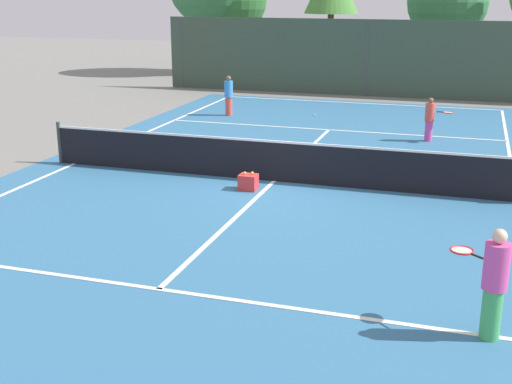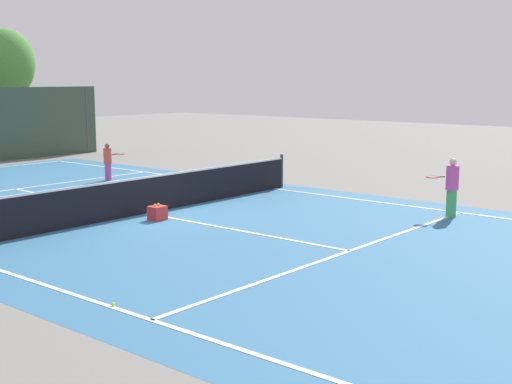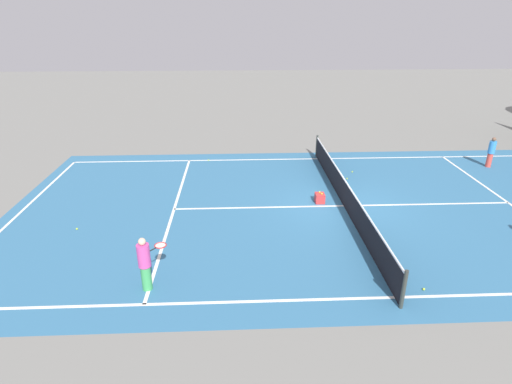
{
  "view_description": "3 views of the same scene",
  "coord_description": "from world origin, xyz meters",
  "px_view_note": "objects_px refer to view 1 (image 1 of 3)",
  "views": [
    {
      "loc": [
        4.33,
        -15.06,
        4.47
      ],
      "look_at": [
        0.52,
        -3.1,
        0.67
      ],
      "focal_mm": 47.54,
      "sensor_mm": 36.0,
      "label": 1
    },
    {
      "loc": [
        -12.11,
        -13.98,
        3.57
      ],
      "look_at": [
        1.39,
        -2.67,
        0.69
      ],
      "focal_mm": 48.79,
      "sensor_mm": 36.0,
      "label": 2
    },
    {
      "loc": [
        14.02,
        -3.96,
        6.75
      ],
      "look_at": [
        0.17,
        -3.35,
        0.72
      ],
      "focal_mm": 29.07,
      "sensor_mm": 36.0,
      "label": 3
    }
  ],
  "objects_px": {
    "player_0": "(229,95)",
    "tennis_ball_0": "(184,164)",
    "tennis_ball_3": "(314,115)",
    "ball_crate": "(248,182)",
    "tennis_ball_4": "(163,157)",
    "player_2": "(430,119)",
    "tennis_ball_1": "(503,189)",
    "player_1": "(494,283)"
  },
  "relations": [
    {
      "from": "player_2",
      "to": "ball_crate",
      "type": "xyz_separation_m",
      "value": [
        -3.6,
        -6.54,
        -0.5
      ]
    },
    {
      "from": "player_1",
      "to": "player_2",
      "type": "relative_size",
      "value": 1.17
    },
    {
      "from": "ball_crate",
      "to": "tennis_ball_0",
      "type": "bearing_deg",
      "value": 144.64
    },
    {
      "from": "tennis_ball_3",
      "to": "player_2",
      "type": "bearing_deg",
      "value": -35.75
    },
    {
      "from": "ball_crate",
      "to": "player_1",
      "type": "bearing_deg",
      "value": -46.92
    },
    {
      "from": "player_2",
      "to": "tennis_ball_3",
      "type": "xyz_separation_m",
      "value": [
        -4.25,
        3.06,
        -0.65
      ]
    },
    {
      "from": "player_0",
      "to": "tennis_ball_1",
      "type": "xyz_separation_m",
      "value": [
        9.23,
        -7.01,
        -0.7
      ]
    },
    {
      "from": "player_1",
      "to": "tennis_ball_3",
      "type": "bearing_deg",
      "value": 111.09
    },
    {
      "from": "player_0",
      "to": "tennis_ball_0",
      "type": "relative_size",
      "value": 21.77
    },
    {
      "from": "player_0",
      "to": "tennis_ball_0",
      "type": "distance_m",
      "value": 7.24
    },
    {
      "from": "player_0",
      "to": "tennis_ball_1",
      "type": "bearing_deg",
      "value": -37.2
    },
    {
      "from": "player_0",
      "to": "tennis_ball_3",
      "type": "relative_size",
      "value": 21.77
    },
    {
      "from": "ball_crate",
      "to": "tennis_ball_3",
      "type": "bearing_deg",
      "value": 93.86
    },
    {
      "from": "player_1",
      "to": "player_2",
      "type": "distance_m",
      "value": 12.21
    },
    {
      "from": "ball_crate",
      "to": "player_2",
      "type": "bearing_deg",
      "value": 61.16
    },
    {
      "from": "tennis_ball_0",
      "to": "tennis_ball_3",
      "type": "height_order",
      "value": "same"
    },
    {
      "from": "ball_crate",
      "to": "tennis_ball_1",
      "type": "distance_m",
      "value": 5.86
    },
    {
      "from": "player_1",
      "to": "tennis_ball_4",
      "type": "relative_size",
      "value": 23.34
    },
    {
      "from": "tennis_ball_1",
      "to": "tennis_ball_4",
      "type": "height_order",
      "value": "same"
    },
    {
      "from": "tennis_ball_3",
      "to": "tennis_ball_4",
      "type": "height_order",
      "value": "same"
    },
    {
      "from": "player_0",
      "to": "player_2",
      "type": "bearing_deg",
      "value": -16.91
    },
    {
      "from": "player_0",
      "to": "tennis_ball_4",
      "type": "height_order",
      "value": "player_0"
    },
    {
      "from": "ball_crate",
      "to": "tennis_ball_0",
      "type": "relative_size",
      "value": 6.45
    },
    {
      "from": "player_2",
      "to": "tennis_ball_0",
      "type": "relative_size",
      "value": 19.99
    },
    {
      "from": "tennis_ball_1",
      "to": "tennis_ball_4",
      "type": "distance_m",
      "value": 8.76
    },
    {
      "from": "player_1",
      "to": "tennis_ball_1",
      "type": "xyz_separation_m",
      "value": [
        0.4,
        7.29,
        -0.76
      ]
    },
    {
      "from": "ball_crate",
      "to": "player_0",
      "type": "bearing_deg",
      "value": 112.57
    },
    {
      "from": "player_2",
      "to": "tennis_ball_0",
      "type": "xyz_separation_m",
      "value": [
        -5.93,
        -4.89,
        -0.65
      ]
    },
    {
      "from": "tennis_ball_0",
      "to": "tennis_ball_1",
      "type": "distance_m",
      "value": 7.93
    },
    {
      "from": "ball_crate",
      "to": "tennis_ball_4",
      "type": "relative_size",
      "value": 6.45
    },
    {
      "from": "player_1",
      "to": "tennis_ball_1",
      "type": "height_order",
      "value": "player_1"
    },
    {
      "from": "tennis_ball_0",
      "to": "tennis_ball_1",
      "type": "bearing_deg",
      "value": 0.57
    },
    {
      "from": "tennis_ball_3",
      "to": "ball_crate",
      "type": "bearing_deg",
      "value": -86.14
    },
    {
      "from": "player_2",
      "to": "tennis_ball_1",
      "type": "bearing_deg",
      "value": -67.43
    },
    {
      "from": "tennis_ball_1",
      "to": "player_1",
      "type": "bearing_deg",
      "value": -93.13
    },
    {
      "from": "player_2",
      "to": "tennis_ball_1",
      "type": "height_order",
      "value": "player_2"
    },
    {
      "from": "player_1",
      "to": "tennis_ball_0",
      "type": "distance_m",
      "value": 10.46
    },
    {
      "from": "tennis_ball_3",
      "to": "player_0",
      "type": "bearing_deg",
      "value": -163.93
    },
    {
      "from": "player_0",
      "to": "tennis_ball_1",
      "type": "distance_m",
      "value": 11.61
    },
    {
      "from": "player_0",
      "to": "ball_crate",
      "type": "relative_size",
      "value": 3.37
    },
    {
      "from": "tennis_ball_1",
      "to": "ball_crate",
      "type": "bearing_deg",
      "value": -162.81
    },
    {
      "from": "tennis_ball_4",
      "to": "tennis_ball_3",
      "type": "bearing_deg",
      "value": 71.56
    }
  ]
}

